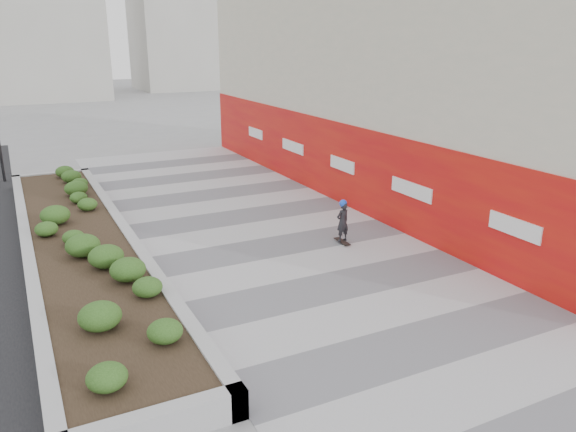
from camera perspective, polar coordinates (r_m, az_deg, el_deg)
name	(u,v)px	position (r m, az deg, el deg)	size (l,w,h in m)	color
ground	(379,316)	(12.91, 9.28, -9.97)	(160.00, 160.00, 0.00)	gray
walkway	(314,269)	(15.19, 2.68, -5.36)	(8.00, 36.00, 0.01)	#A8A8AD
building	(397,90)	(22.93, 11.00, 12.42)	(6.04, 24.08, 8.00)	beige
planter	(79,240)	(17.14, -20.51, -2.29)	(3.00, 18.00, 0.90)	#9E9EA0
manhole_cover	(330,265)	(15.42, 4.31, -5.03)	(0.44, 0.44, 0.01)	#595654
skateboarder	(343,221)	(16.86, 5.57, -0.54)	(0.50, 0.73, 1.38)	beige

